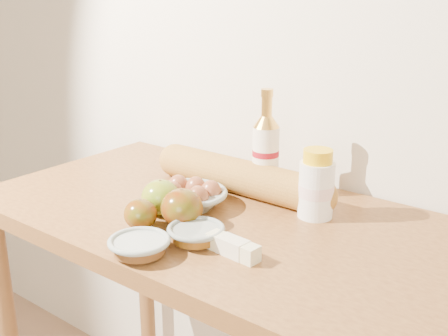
# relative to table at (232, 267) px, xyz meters

# --- Properties ---
(back_wall) EXTENTS (3.50, 0.02, 2.60)m
(back_wall) POSITION_rel_table_xyz_m (0.00, 0.33, 0.52)
(back_wall) COLOR beige
(back_wall) RESTS_ON ground
(table) EXTENTS (1.20, 0.60, 0.90)m
(table) POSITION_rel_table_xyz_m (0.00, 0.00, 0.00)
(table) COLOR #94602F
(table) RESTS_ON ground
(bourbon_bottle) EXTENTS (0.07, 0.07, 0.26)m
(bourbon_bottle) POSITION_rel_table_xyz_m (-0.02, 0.15, 0.23)
(bourbon_bottle) COLOR white
(bourbon_bottle) RESTS_ON table
(cream_bottle) EXTENTS (0.08, 0.08, 0.15)m
(cream_bottle) POSITION_rel_table_xyz_m (0.14, 0.11, 0.19)
(cream_bottle) COLOR white
(cream_bottle) RESTS_ON table
(egg_bowl) EXTENTS (0.21, 0.21, 0.06)m
(egg_bowl) POSITION_rel_table_xyz_m (-0.11, -0.01, 0.15)
(egg_bowl) COLOR gray
(egg_bowl) RESTS_ON table
(baguette) EXTENTS (0.51, 0.09, 0.08)m
(baguette) POSITION_rel_table_xyz_m (-0.07, 0.13, 0.17)
(baguette) COLOR #BF8A3A
(baguette) RESTS_ON table
(apple_yellowgreen) EXTENTS (0.10, 0.10, 0.08)m
(apple_yellowgreen) POSITION_rel_table_xyz_m (-0.13, -0.08, 0.16)
(apple_yellowgreen) COLOR olive
(apple_yellowgreen) RESTS_ON table
(apple_redgreen_front) EXTENTS (0.09, 0.09, 0.06)m
(apple_redgreen_front) POSITION_rel_table_xyz_m (-0.11, -0.16, 0.16)
(apple_redgreen_front) COLOR maroon
(apple_redgreen_front) RESTS_ON table
(apple_redgreen_right) EXTENTS (0.10, 0.10, 0.08)m
(apple_redgreen_right) POSITION_rel_table_xyz_m (-0.05, -0.10, 0.16)
(apple_redgreen_right) COLOR maroon
(apple_redgreen_right) RESTS_ON table
(sugar_bowl) EXTENTS (0.12, 0.12, 0.03)m
(sugar_bowl) POSITION_rel_table_xyz_m (-0.03, -0.25, 0.14)
(sugar_bowl) COLOR #94A19C
(sugar_bowl) RESTS_ON table
(syrup_bowl) EXTENTS (0.12, 0.12, 0.03)m
(syrup_bowl) POSITION_rel_table_xyz_m (0.02, -0.14, 0.14)
(syrup_bowl) COLOR gray
(syrup_bowl) RESTS_ON table
(butter_stick) EXTENTS (0.12, 0.04, 0.03)m
(butter_stick) POSITION_rel_table_xyz_m (0.11, -0.14, 0.14)
(butter_stick) COLOR beige
(butter_stick) RESTS_ON table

